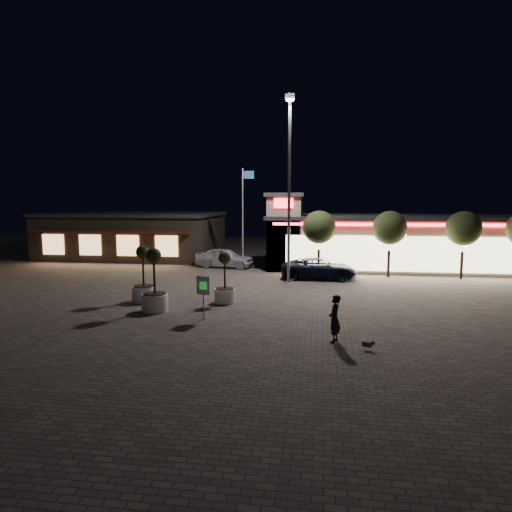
# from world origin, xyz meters

# --- Properties ---
(ground) EXTENTS (90.00, 90.00, 0.00)m
(ground) POSITION_xyz_m (0.00, 0.00, 0.00)
(ground) COLOR #6A5E55
(ground) RESTS_ON ground
(retail_building) EXTENTS (20.40, 8.40, 6.10)m
(retail_building) POSITION_xyz_m (9.51, 15.82, 2.21)
(retail_building) COLOR tan
(retail_building) RESTS_ON ground
(restaurant_building) EXTENTS (16.40, 11.00, 4.30)m
(restaurant_building) POSITION_xyz_m (-14.00, 19.97, 2.16)
(restaurant_building) COLOR #382D23
(restaurant_building) RESTS_ON ground
(floodlight_pole) EXTENTS (0.60, 0.40, 12.38)m
(floodlight_pole) POSITION_xyz_m (2.00, 8.00, 7.02)
(floodlight_pole) COLOR gray
(floodlight_pole) RESTS_ON ground
(flagpole) EXTENTS (0.95, 0.10, 8.00)m
(flagpole) POSITION_xyz_m (-1.90, 13.00, 4.74)
(flagpole) COLOR white
(flagpole) RESTS_ON ground
(string_tree_a) EXTENTS (2.42, 2.42, 4.79)m
(string_tree_a) POSITION_xyz_m (4.00, 11.00, 3.56)
(string_tree_a) COLOR #332319
(string_tree_a) RESTS_ON ground
(string_tree_b) EXTENTS (2.42, 2.42, 4.79)m
(string_tree_b) POSITION_xyz_m (9.00, 11.00, 3.56)
(string_tree_b) COLOR #332319
(string_tree_b) RESTS_ON ground
(string_tree_c) EXTENTS (2.42, 2.42, 4.79)m
(string_tree_c) POSITION_xyz_m (14.00, 11.00, 3.56)
(string_tree_c) COLOR #332319
(string_tree_c) RESTS_ON ground
(pickup_truck) EXTENTS (5.36, 2.48, 1.49)m
(pickup_truck) POSITION_xyz_m (4.06, 9.57, 0.74)
(pickup_truck) COLOR black
(pickup_truck) RESTS_ON ground
(white_sedan) EXTENTS (4.95, 2.45, 1.62)m
(white_sedan) POSITION_xyz_m (-3.71, 14.00, 0.81)
(white_sedan) COLOR silver
(white_sedan) RESTS_ON ground
(pedestrian) EXTENTS (0.61, 0.78, 1.89)m
(pedestrian) POSITION_xyz_m (4.73, -4.86, 0.94)
(pedestrian) COLOR black
(pedestrian) RESTS_ON ground
(dog) EXTENTS (0.46, 0.31, 0.25)m
(dog) POSITION_xyz_m (5.98, -5.67, 0.25)
(dog) COLOR #59514C
(dog) RESTS_ON ground
(planter_left) EXTENTS (1.27, 1.27, 3.13)m
(planter_left) POSITION_xyz_m (-5.42, 0.89, 0.97)
(planter_left) COLOR silver
(planter_left) RESTS_ON ground
(planter_mid) EXTENTS (1.30, 1.30, 3.21)m
(planter_mid) POSITION_xyz_m (-4.07, -1.04, 0.99)
(planter_mid) COLOR silver
(planter_mid) RESTS_ON ground
(planter_right) EXTENTS (1.14, 1.14, 2.80)m
(planter_right) POSITION_xyz_m (-0.99, 1.34, 0.86)
(planter_right) COLOR silver
(planter_right) RESTS_ON ground
(valet_sign) EXTENTS (0.67, 0.19, 2.04)m
(valet_sign) POSITION_xyz_m (-1.26, -2.17, 1.43)
(valet_sign) COLOR gray
(valet_sign) RESTS_ON ground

